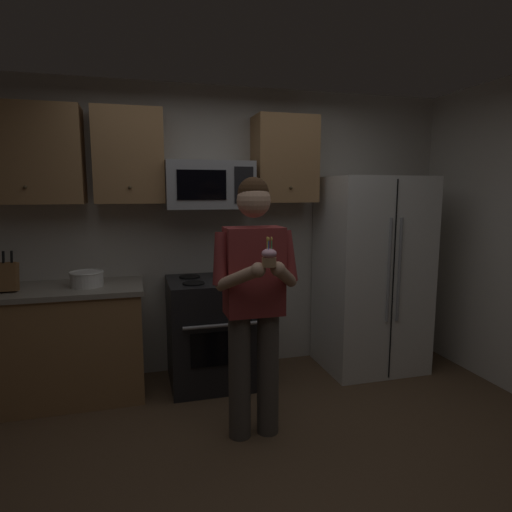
{
  "coord_description": "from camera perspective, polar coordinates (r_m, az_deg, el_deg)",
  "views": [
    {
      "loc": [
        -0.77,
        -2.28,
        1.67
      ],
      "look_at": [
        -0.02,
        0.45,
        1.25
      ],
      "focal_mm": 30.68,
      "sensor_mm": 36.0,
      "label": 1
    }
  ],
  "objects": [
    {
      "name": "knife_block",
      "position": [
        3.79,
        -29.83,
        -2.35
      ],
      "size": [
        0.16,
        0.15,
        0.32
      ],
      "color": "brown",
      "rests_on": "counter_left"
    },
    {
      "name": "refrigerator",
      "position": [
        4.25,
        14.8,
        -2.26
      ],
      "size": [
        0.9,
        0.75,
        1.8
      ],
      "color": "white",
      "rests_on": "ground"
    },
    {
      "name": "bowl_large_white",
      "position": [
        3.72,
        -21.2,
        -2.75
      ],
      "size": [
        0.26,
        0.26,
        0.12
      ],
      "color": "white",
      "rests_on": "counter_left"
    },
    {
      "name": "oven_range",
      "position": [
        3.89,
        -5.58,
        -9.7
      ],
      "size": [
        0.76,
        0.7,
        0.93
      ],
      "color": "black",
      "rests_on": "ground"
    },
    {
      "name": "cabinet_row_upper",
      "position": [
        3.82,
        -15.1,
        12.38
      ],
      "size": [
        2.78,
        0.36,
        0.76
      ],
      "color": "#9E7247"
    },
    {
      "name": "wall_back",
      "position": [
        4.12,
        -4.63,
        3.29
      ],
      "size": [
        4.4,
        0.1,
        2.6
      ],
      "primitive_type": "cube",
      "color": "beige",
      "rests_on": "ground"
    },
    {
      "name": "counter_left",
      "position": [
        3.92,
        -25.05,
        -10.33
      ],
      "size": [
        1.44,
        0.66,
        0.92
      ],
      "color": "#9E7247",
      "rests_on": "ground"
    },
    {
      "name": "person",
      "position": [
        2.89,
        -0.23,
        -5.04
      ],
      "size": [
        0.6,
        0.48,
        1.76
      ],
      "color": "#4C4742",
      "rests_on": "ground"
    },
    {
      "name": "ground_plane",
      "position": [
        2.93,
        2.9,
        -26.31
      ],
      "size": [
        6.0,
        6.0,
        0.0
      ],
      "primitive_type": "plane",
      "color": "brown"
    },
    {
      "name": "microwave",
      "position": [
        3.81,
        -6.17,
        9.17
      ],
      "size": [
        0.74,
        0.41,
        0.4
      ],
      "color": "#9EA0A5"
    },
    {
      "name": "cupcake",
      "position": [
        2.53,
        1.72,
        -0.15
      ],
      "size": [
        0.09,
        0.09,
        0.17
      ],
      "color": "#A87F56"
    }
  ]
}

